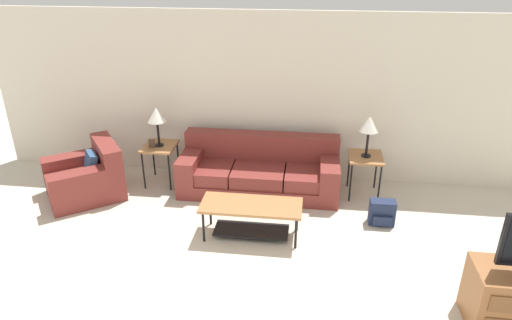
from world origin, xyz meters
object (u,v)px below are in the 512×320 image
table_lamp_right (369,125)px  backpack (382,213)px  couch (259,172)px  side_table_left (160,150)px  armchair (87,178)px  coffee_table (251,213)px  table_lamp_left (157,116)px  side_table_right (365,160)px

table_lamp_right → backpack: table_lamp_right is taller
couch → side_table_left: bearing=178.5°
couch → backpack: size_ratio=6.87×
couch → armchair: 2.57m
coffee_table → table_lamp_left: bearing=140.9°
backpack → couch: bearing=156.5°
coffee_table → table_lamp_right: 2.14m
couch → armchair: size_ratio=1.72×
armchair → side_table_left: (0.97, 0.54, 0.28)m
side_table_left → backpack: 3.42m
coffee_table → table_lamp_left: (-1.61, 1.31, 0.77)m
armchair → table_lamp_left: 1.39m
armchair → coffee_table: (2.57, -0.76, 0.06)m
couch → table_lamp_left: bearing=178.5°
armchair → coffee_table: 2.68m
coffee_table → side_table_left: 2.08m
side_table_left → table_lamp_left: size_ratio=1.04×
couch → table_lamp_right: size_ratio=3.88×
side_table_right → table_lamp_right: (0.00, 0.00, 0.55)m
couch → coffee_table: (0.05, -1.26, 0.05)m
backpack → side_table_right: bearing=103.1°
backpack → table_lamp_left: bearing=166.4°
table_lamp_left → table_lamp_right: same height
side_table_left → table_lamp_left: (-0.00, 0.00, 0.55)m
side_table_right → armchair: bearing=-172.4°
table_lamp_left → table_lamp_right: 3.12m
coffee_table → table_lamp_left: 2.21m
table_lamp_right → side_table_left: bearing=180.0°
armchair → side_table_right: bearing=7.6°
couch → coffee_table: bearing=-87.9°
armchair → side_table_right: size_ratio=2.17×
couch → armchair: (-2.53, -0.50, -0.01)m
couch → side_table_left: size_ratio=3.75×
couch → table_lamp_left: (-1.56, 0.04, 0.82)m
coffee_table → side_table_right: 2.01m
armchair → table_lamp_right: bearing=7.6°
couch → table_lamp_left: 1.76m
table_lamp_right → armchair: bearing=-172.4°
table_lamp_left → coffee_table: bearing=-39.1°
side_table_right → table_lamp_right: 0.55m
coffee_table → table_lamp_left: table_lamp_left is taller
backpack → coffee_table: bearing=-163.5°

